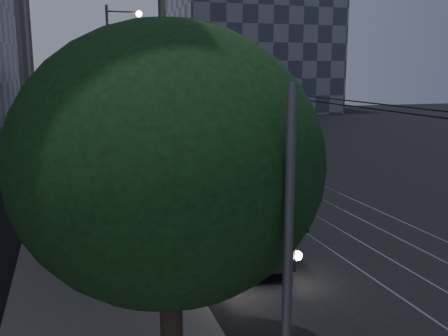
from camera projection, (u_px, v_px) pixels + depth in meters
ground at (304, 237)px, 18.68m from camera, size 120.00×120.00×0.00m
sidewalk at (81, 157)px, 35.20m from camera, size 5.00×90.00×0.15m
tram_rails at (216, 151)px, 38.14m from camera, size 4.52×90.00×0.02m
overhead_wires at (115, 108)px, 35.28m from camera, size 2.23×90.00×6.00m
building_distant_right at (250, 29)px, 73.11m from camera, size 22.00×18.00×24.00m
trolleybus at (207, 177)px, 20.39m from camera, size 3.88×13.44×5.63m
pickup_silver at (165, 167)px, 27.36m from camera, size 3.83×6.93×1.84m
car_white_a at (137, 159)px, 30.38m from camera, size 2.88×4.96×1.59m
car_white_b at (125, 145)px, 36.49m from camera, size 2.62×5.34×1.50m
car_white_c at (140, 138)px, 40.71m from camera, size 2.88×4.19×1.31m
car_white_d at (113, 127)px, 48.30m from camera, size 2.23×4.42×1.44m
tree_0 at (168, 163)px, 8.99m from camera, size 5.63×5.63×7.05m
tree_1 at (122, 129)px, 16.36m from camera, size 4.56×4.56×6.33m
tree_2 at (99, 100)px, 27.78m from camera, size 5.08×5.08×6.80m
tree_3 at (91, 96)px, 36.56m from camera, size 3.86×3.86×6.01m
tree_4 at (81, 89)px, 43.44m from camera, size 5.43×5.43×6.95m
tree_5 at (84, 91)px, 51.38m from camera, size 4.03×4.03×5.80m
streetlamp_near at (180, 88)px, 12.79m from camera, size 2.30×0.44×9.43m
streetlamp_far at (115, 67)px, 35.17m from camera, size 2.53×0.44×10.53m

